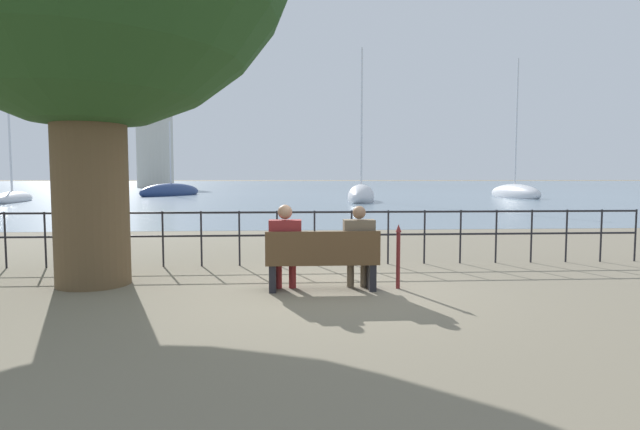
{
  "coord_description": "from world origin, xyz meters",
  "views": [
    {
      "loc": [
        -0.5,
        -7.35,
        1.67
      ],
      "look_at": [
        0.0,
        0.5,
        1.09
      ],
      "focal_mm": 28.0,
      "sensor_mm": 36.0,
      "label": 1
    }
  ],
  "objects_px": {
    "seated_person_left": "(285,243)",
    "sailboat_0": "(515,193)",
    "closed_umbrella": "(398,253)",
    "park_bench": "(322,262)",
    "sailboat_3": "(361,196)",
    "sailboat_1": "(171,192)",
    "sailboat_2": "(12,198)",
    "harbor_lighthouse": "(154,134)",
    "seated_person_right": "(359,244)"
  },
  "relations": [
    {
      "from": "closed_umbrella",
      "to": "sailboat_1",
      "type": "xyz_separation_m",
      "value": [
        -12.96,
        41.64,
        -0.19
      ]
    },
    {
      "from": "sailboat_1",
      "to": "sailboat_3",
      "type": "xyz_separation_m",
      "value": [
        16.55,
        -13.42,
        0.05
      ]
    },
    {
      "from": "closed_umbrella",
      "to": "harbor_lighthouse",
      "type": "bearing_deg",
      "value": 106.87
    },
    {
      "from": "sailboat_2",
      "to": "harbor_lighthouse",
      "type": "bearing_deg",
      "value": 83.25
    },
    {
      "from": "seated_person_right",
      "to": "harbor_lighthouse",
      "type": "height_order",
      "value": "harbor_lighthouse"
    },
    {
      "from": "sailboat_0",
      "to": "seated_person_left",
      "type": "bearing_deg",
      "value": -125.05
    },
    {
      "from": "harbor_lighthouse",
      "to": "closed_umbrella",
      "type": "bearing_deg",
      "value": -73.13
    },
    {
      "from": "park_bench",
      "to": "harbor_lighthouse",
      "type": "bearing_deg",
      "value": 106.12
    },
    {
      "from": "seated_person_right",
      "to": "sailboat_3",
      "type": "xyz_separation_m",
      "value": [
        4.19,
        28.22,
        -0.28
      ]
    },
    {
      "from": "sailboat_1",
      "to": "sailboat_2",
      "type": "xyz_separation_m",
      "value": [
        -8.09,
        -12.63,
        -0.06
      ]
    },
    {
      "from": "park_bench",
      "to": "sailboat_1",
      "type": "bearing_deg",
      "value": 105.81
    },
    {
      "from": "seated_person_left",
      "to": "seated_person_right",
      "type": "height_order",
      "value": "seated_person_left"
    },
    {
      "from": "park_bench",
      "to": "closed_umbrella",
      "type": "bearing_deg",
      "value": 3.74
    },
    {
      "from": "sailboat_1",
      "to": "closed_umbrella",
      "type": "bearing_deg",
      "value": -49.78
    },
    {
      "from": "closed_umbrella",
      "to": "sailboat_3",
      "type": "height_order",
      "value": "sailboat_3"
    },
    {
      "from": "park_bench",
      "to": "sailboat_1",
      "type": "xyz_separation_m",
      "value": [
        -11.81,
        41.71,
        -0.07
      ]
    },
    {
      "from": "sailboat_1",
      "to": "sailboat_2",
      "type": "distance_m",
      "value": 15.0
    },
    {
      "from": "park_bench",
      "to": "seated_person_left",
      "type": "relative_size",
      "value": 1.31
    },
    {
      "from": "park_bench",
      "to": "seated_person_right",
      "type": "relative_size",
      "value": 1.33
    },
    {
      "from": "seated_person_left",
      "to": "sailboat_3",
      "type": "relative_size",
      "value": 0.11
    },
    {
      "from": "sailboat_0",
      "to": "sailboat_3",
      "type": "height_order",
      "value": "sailboat_0"
    },
    {
      "from": "seated_person_right",
      "to": "sailboat_1",
      "type": "distance_m",
      "value": 43.43
    },
    {
      "from": "park_bench",
      "to": "seated_person_right",
      "type": "distance_m",
      "value": 0.61
    },
    {
      "from": "seated_person_right",
      "to": "sailboat_0",
      "type": "xyz_separation_m",
      "value": [
        18.44,
        34.45,
        -0.29
      ]
    },
    {
      "from": "sailboat_3",
      "to": "park_bench",
      "type": "bearing_deg",
      "value": -88.22
    },
    {
      "from": "sailboat_2",
      "to": "sailboat_1",
      "type": "bearing_deg",
      "value": 46.27
    },
    {
      "from": "park_bench",
      "to": "sailboat_3",
      "type": "distance_m",
      "value": 28.68
    },
    {
      "from": "closed_umbrella",
      "to": "sailboat_3",
      "type": "bearing_deg",
      "value": 82.76
    },
    {
      "from": "seated_person_left",
      "to": "sailboat_1",
      "type": "relative_size",
      "value": 0.14
    },
    {
      "from": "sailboat_1",
      "to": "park_bench",
      "type": "bearing_deg",
      "value": -51.27
    },
    {
      "from": "sailboat_0",
      "to": "harbor_lighthouse",
      "type": "xyz_separation_m",
      "value": [
        -42.98,
        48.47,
        9.16
      ]
    },
    {
      "from": "seated_person_right",
      "to": "closed_umbrella",
      "type": "xyz_separation_m",
      "value": [
        0.6,
        0.0,
        -0.14
      ]
    },
    {
      "from": "seated_person_right",
      "to": "sailboat_2",
      "type": "distance_m",
      "value": 35.5
    },
    {
      "from": "sailboat_2",
      "to": "seated_person_left",
      "type": "bearing_deg",
      "value": -67.38
    },
    {
      "from": "seated_person_left",
      "to": "harbor_lighthouse",
      "type": "height_order",
      "value": "harbor_lighthouse"
    },
    {
      "from": "seated_person_left",
      "to": "closed_umbrella",
      "type": "distance_m",
      "value": 1.71
    },
    {
      "from": "closed_umbrella",
      "to": "park_bench",
      "type": "bearing_deg",
      "value": -176.26
    },
    {
      "from": "sailboat_0",
      "to": "sailboat_1",
      "type": "bearing_deg",
      "value": 161.38
    },
    {
      "from": "seated_person_right",
      "to": "harbor_lighthouse",
      "type": "bearing_deg",
      "value": 106.48
    },
    {
      "from": "sailboat_0",
      "to": "harbor_lighthouse",
      "type": "height_order",
      "value": "harbor_lighthouse"
    },
    {
      "from": "closed_umbrella",
      "to": "seated_person_right",
      "type": "bearing_deg",
      "value": -179.8
    },
    {
      "from": "seated_person_left",
      "to": "closed_umbrella",
      "type": "relative_size",
      "value": 1.31
    },
    {
      "from": "seated_person_left",
      "to": "sailboat_0",
      "type": "relative_size",
      "value": 0.1
    },
    {
      "from": "closed_umbrella",
      "to": "sailboat_3",
      "type": "relative_size",
      "value": 0.09
    },
    {
      "from": "sailboat_1",
      "to": "sailboat_2",
      "type": "height_order",
      "value": "sailboat_2"
    },
    {
      "from": "park_bench",
      "to": "seated_person_right",
      "type": "bearing_deg",
      "value": 7.58
    },
    {
      "from": "park_bench",
      "to": "harbor_lighthouse",
      "type": "height_order",
      "value": "harbor_lighthouse"
    },
    {
      "from": "sailboat_3",
      "to": "closed_umbrella",
      "type": "bearing_deg",
      "value": -85.95
    },
    {
      "from": "sailboat_2",
      "to": "harbor_lighthouse",
      "type": "xyz_separation_m",
      "value": [
        -4.08,
        53.91,
        9.26
      ]
    },
    {
      "from": "seated_person_left",
      "to": "seated_person_right",
      "type": "bearing_deg",
      "value": 0.06
    }
  ]
}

